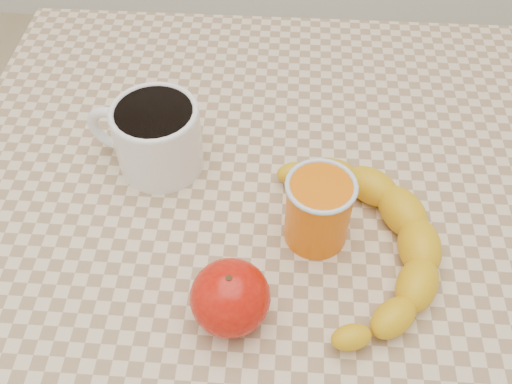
# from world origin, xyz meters

# --- Properties ---
(table) EXTENTS (0.80, 0.80, 0.75)m
(table) POSITION_xyz_m (0.00, 0.00, 0.66)
(table) COLOR beige
(table) RESTS_ON ground
(coffee_mug) EXTENTS (0.16, 0.13, 0.09)m
(coffee_mug) POSITION_xyz_m (-0.13, 0.06, 0.80)
(coffee_mug) COLOR white
(coffee_mug) RESTS_ON table
(orange_juice_glass) EXTENTS (0.08, 0.08, 0.09)m
(orange_juice_glass) POSITION_xyz_m (0.07, -0.04, 0.80)
(orange_juice_glass) COLOR orange
(orange_juice_glass) RESTS_ON table
(apple) EXTENTS (0.10, 0.10, 0.08)m
(apple) POSITION_xyz_m (-0.02, -0.15, 0.79)
(apple) COLOR #A90A05
(apple) RESTS_ON table
(banana) EXTENTS (0.27, 0.35, 0.05)m
(banana) POSITION_xyz_m (0.12, -0.07, 0.77)
(banana) COLOR gold
(banana) RESTS_ON table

